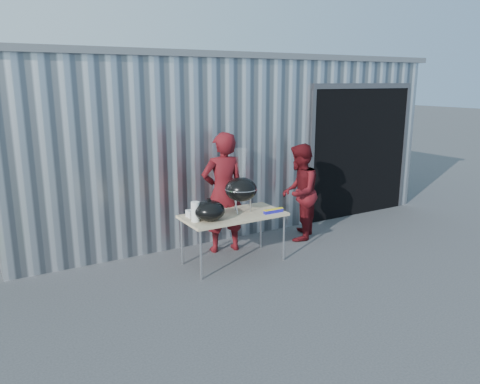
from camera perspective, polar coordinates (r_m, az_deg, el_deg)
ground at (r=6.61m, az=3.68°, el=-10.23°), size 80.00×80.00×0.00m
building at (r=10.57m, az=-6.24°, el=7.33°), size 8.20×6.20×3.10m
folding_table at (r=6.85m, az=-0.82°, el=-3.03°), size 1.50×0.75×0.75m
kettle_grill at (r=6.83m, az=0.12°, el=0.87°), size 0.48×0.48×0.95m
grill_lid at (r=6.51m, az=-3.78°, el=-2.26°), size 0.44×0.44×0.32m
paper_towels at (r=6.47m, az=-5.46°, el=-2.41°), size 0.12×0.12×0.28m
white_tub at (r=6.73m, az=-5.63°, el=-2.60°), size 0.20×0.15×0.10m
foil_box at (r=6.90m, az=4.10°, el=-2.32°), size 0.32×0.06×0.06m
person_cook at (r=7.29m, az=-2.06°, el=-0.08°), size 0.75×0.56×1.89m
person_bystander at (r=7.94m, az=7.23°, el=-0.03°), size 1.00×0.99×1.63m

